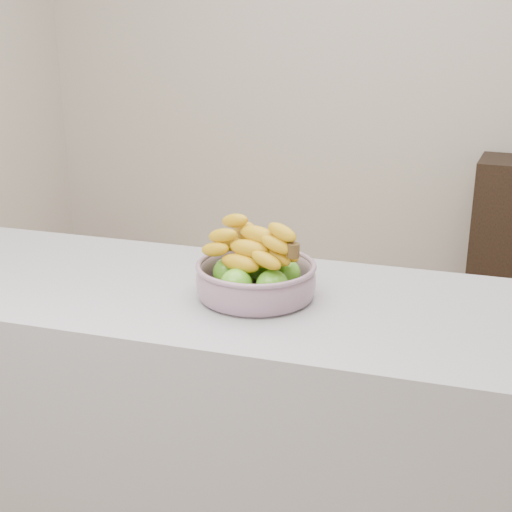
# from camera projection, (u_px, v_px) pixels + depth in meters

# --- Properties ---
(ground) EXTENTS (4.00, 4.00, 0.00)m
(ground) POSITION_uv_depth(u_px,v_px,m) (277.00, 468.00, 2.52)
(ground) COLOR tan
(ground) RESTS_ON ground
(counter) EXTENTS (2.00, 0.60, 0.90)m
(counter) POSITION_uv_depth(u_px,v_px,m) (219.00, 452.00, 1.85)
(counter) COLOR #92929A
(counter) RESTS_ON ground
(fruit_bowl) EXTENTS (0.28, 0.28, 0.17)m
(fruit_bowl) POSITION_uv_depth(u_px,v_px,m) (256.00, 275.00, 1.66)
(fruit_bowl) COLOR #959DB3
(fruit_bowl) RESTS_ON counter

